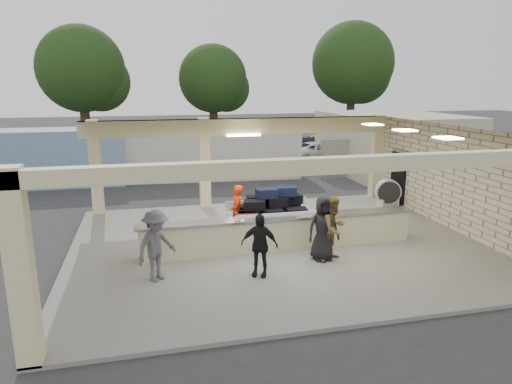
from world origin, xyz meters
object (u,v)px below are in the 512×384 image
object	(u,v)px
car_dark	(320,149)
container_white	(190,155)
baggage_handler	(237,212)
car_white_b	(398,146)
passenger_b	(259,245)
baggage_counter	(280,233)
passenger_d	(323,228)
drum_fan	(388,192)
passenger_a	(333,228)
luggage_cart	(271,212)
passenger_c	(156,246)
container_blue	(12,159)
car_white_a	(323,152)

from	to	relation	value
car_dark	container_white	distance (m)	9.37
baggage_handler	car_white_b	world-z (taller)	baggage_handler
passenger_b	baggage_counter	bearing A→B (deg)	85.43
passenger_d	car_dark	bearing A→B (deg)	68.69
drum_fan	container_white	distance (m)	10.43
passenger_a	passenger_d	bearing A→B (deg)	137.27
luggage_cart	passenger_b	world-z (taller)	passenger_b
baggage_counter	car_dark	bearing A→B (deg)	64.63
drum_fan	car_white_b	world-z (taller)	car_white_b
baggage_handler	luggage_cart	bearing A→B (deg)	91.60
passenger_c	container_blue	world-z (taller)	container_blue
car_white_a	container_white	world-z (taller)	container_white
car_white_a	car_white_b	world-z (taller)	car_white_b
drum_fan	car_white_b	bearing A→B (deg)	73.18
baggage_counter	passenger_d	world-z (taller)	passenger_d
passenger_d	drum_fan	bearing A→B (deg)	45.11
baggage_counter	container_white	distance (m)	11.41
passenger_a	luggage_cart	bearing A→B (deg)	91.56
luggage_cart	container_blue	size ratio (longest dim) A/B	0.26
drum_fan	container_blue	xyz separation A→B (m)	(-15.32, 7.80, 0.66)
baggage_handler	container_blue	xyz separation A→B (m)	(-8.83, 10.17, 0.39)
luggage_cart	container_blue	xyz separation A→B (m)	(-9.88, 10.33, 0.39)
car_white_a	container_blue	xyz separation A→B (m)	(-16.83, -2.81, 0.68)
luggage_cart	drum_fan	bearing A→B (deg)	24.95
baggage_counter	passenger_b	world-z (taller)	passenger_b
drum_fan	baggage_handler	distance (m)	6.92
passenger_d	car_white_b	xyz separation A→B (m)	(11.55, 15.80, -0.20)
drum_fan	car_white_a	distance (m)	10.72
car_dark	container_white	size ratio (longest dim) A/B	0.41
drum_fan	baggage_counter	bearing A→B (deg)	-131.85
container_blue	baggage_counter	bearing A→B (deg)	-48.74
drum_fan	passenger_c	bearing A→B (deg)	-136.19
passenger_a	car_white_b	bearing A→B (deg)	27.40
baggage_counter	car_white_a	world-z (taller)	car_white_a
container_white	passenger_a	bearing A→B (deg)	-73.71
luggage_cart	car_white_b	xyz separation A→B (m)	(12.45, 13.75, -0.17)
passenger_a	car_dark	bearing A→B (deg)	42.55
passenger_a	container_white	bearing A→B (deg)	74.91
passenger_a	passenger_c	bearing A→B (deg)	155.96
car_white_a	container_white	bearing A→B (deg)	102.28
car_white_a	container_blue	world-z (taller)	container_blue
passenger_d	car_dark	distance (m)	17.19
passenger_c	baggage_handler	bearing A→B (deg)	4.04
luggage_cart	container_white	bearing A→B (deg)	98.28
passenger_a	car_white_b	world-z (taller)	passenger_a
car_white_a	luggage_cart	bearing A→B (deg)	145.77
passenger_b	passenger_a	bearing A→B (deg)	41.88
passenger_d	baggage_handler	bearing A→B (deg)	131.25
luggage_cart	passenger_c	world-z (taller)	passenger_c
passenger_b	car_white_a	world-z (taller)	passenger_b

